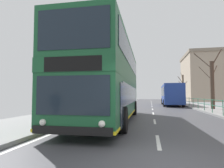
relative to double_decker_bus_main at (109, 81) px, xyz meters
name	(u,v)px	position (x,y,z in m)	size (l,w,h in m)	color
double_decker_bus_main	(109,81)	(0.00, 0.00, 0.00)	(2.94, 11.37, 4.40)	#19512D
background_bus_far_lane	(171,94)	(5.40, 18.15, -0.68)	(2.80, 10.31, 2.97)	navy
pedestrian_railing_far_kerb	(195,101)	(7.05, 10.62, -1.46)	(0.05, 33.21, 1.03)	#236B4C
bare_tree_far_00	(212,83)	(8.43, 9.64, 0.43)	(2.71, 2.17, 5.87)	#423328
bare_tree_far_01	(183,88)	(8.80, 29.02, 0.68)	(1.67, 2.13, 5.68)	brown
background_building_00	(204,77)	(15.92, 40.86, 3.68)	(9.70, 14.15, 11.92)	gray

